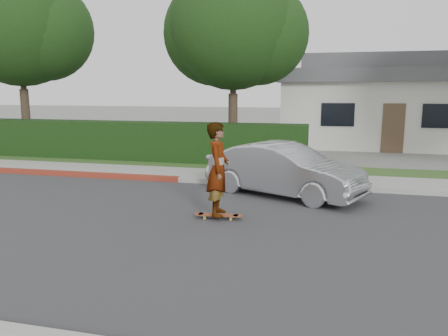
% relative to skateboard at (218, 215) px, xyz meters
% --- Properties ---
extents(ground, '(120.00, 120.00, 0.00)m').
position_rel_skateboard_xyz_m(ground, '(-3.05, -0.76, -0.09)').
color(ground, slate).
rests_on(ground, ground).
extents(road, '(60.00, 8.00, 0.01)m').
position_rel_skateboard_xyz_m(road, '(-3.05, -0.76, -0.08)').
color(road, '#2D2D30').
rests_on(road, ground).
extents(curb_far, '(60.00, 0.20, 0.15)m').
position_rel_skateboard_xyz_m(curb_far, '(-3.05, 3.34, -0.01)').
color(curb_far, '#9E9E99').
rests_on(curb_far, ground).
extents(curb_red_section, '(12.00, 0.21, 0.15)m').
position_rel_skateboard_xyz_m(curb_red_section, '(-8.05, 3.34, -0.01)').
color(curb_red_section, maroon).
rests_on(curb_red_section, ground).
extents(sidewalk_far, '(60.00, 1.60, 0.12)m').
position_rel_skateboard_xyz_m(sidewalk_far, '(-3.05, 4.24, -0.03)').
color(sidewalk_far, gray).
rests_on(sidewalk_far, ground).
extents(planting_strip, '(60.00, 1.60, 0.10)m').
position_rel_skateboard_xyz_m(planting_strip, '(-3.05, 5.84, -0.04)').
color(planting_strip, '#2D4C1E').
rests_on(planting_strip, ground).
extents(hedge, '(15.00, 1.00, 1.50)m').
position_rel_skateboard_xyz_m(hedge, '(-6.05, 6.44, 0.66)').
color(hedge, black).
rests_on(hedge, ground).
extents(tree_left, '(5.99, 5.21, 8.00)m').
position_rel_skateboard_xyz_m(tree_left, '(-10.57, 7.93, 5.17)').
color(tree_left, '#33261C').
rests_on(tree_left, ground).
extents(tree_center, '(5.66, 4.84, 7.44)m').
position_rel_skateboard_xyz_m(tree_center, '(-1.57, 8.43, 4.81)').
color(tree_center, '#33261C').
rests_on(tree_center, ground).
extents(house, '(10.60, 8.60, 4.30)m').
position_rel_skateboard_xyz_m(house, '(4.95, 15.24, 2.01)').
color(house, beige).
rests_on(house, ground).
extents(skateboard, '(1.04, 0.29, 0.10)m').
position_rel_skateboard_xyz_m(skateboard, '(0.00, 0.00, 0.00)').
color(skateboard, '#BB9133').
rests_on(skateboard, ground).
extents(skateboarder, '(0.53, 0.75, 1.92)m').
position_rel_skateboard_xyz_m(skateboarder, '(0.00, 0.00, 0.97)').
color(skateboarder, white).
rests_on(skateboarder, skateboard).
extents(car_silver, '(4.26, 2.93, 1.33)m').
position_rel_skateboard_xyz_m(car_silver, '(1.09, 2.41, 0.58)').
color(car_silver, '#B2B4BA').
rests_on(car_silver, ground).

